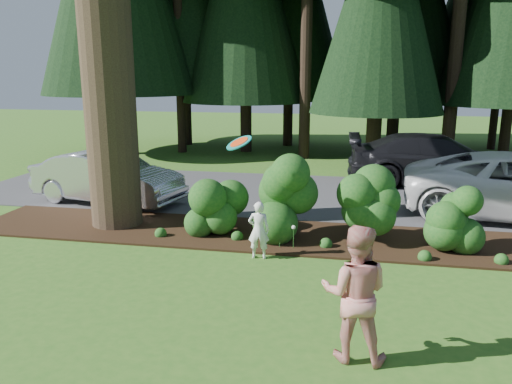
# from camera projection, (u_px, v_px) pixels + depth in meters

# --- Properties ---
(ground) EXTENTS (80.00, 80.00, 0.00)m
(ground) POSITION_uv_depth(u_px,v_px,m) (276.00, 297.00, 8.56)
(ground) COLOR #30611B
(ground) RESTS_ON ground
(mulch_bed) EXTENTS (16.00, 2.50, 0.05)m
(mulch_bed) POSITION_uv_depth(u_px,v_px,m) (298.00, 237.00, 11.66)
(mulch_bed) COLOR black
(mulch_bed) RESTS_ON ground
(driveway) EXTENTS (22.00, 6.00, 0.03)m
(driveway) POSITION_uv_depth(u_px,v_px,m) (313.00, 195.00, 15.72)
(driveway) COLOR #38383A
(driveway) RESTS_ON ground
(shrub_row) EXTENTS (6.53, 1.60, 1.61)m
(shrub_row) POSITION_uv_depth(u_px,v_px,m) (332.00, 207.00, 11.22)
(shrub_row) COLOR #164917
(shrub_row) RESTS_ON ground
(lily_cluster) EXTENTS (0.69, 0.09, 0.57)m
(lily_cluster) POSITION_uv_depth(u_px,v_px,m) (280.00, 228.00, 10.79)
(lily_cluster) COLOR #164917
(lily_cluster) RESTS_ON ground
(car_silver_wagon) EXTENTS (4.79, 2.46, 1.50)m
(car_silver_wagon) POSITION_uv_depth(u_px,v_px,m) (107.00, 177.00, 14.59)
(car_silver_wagon) COLOR #BCBCC1
(car_silver_wagon) RESTS_ON driveway
(car_dark_suv) EXTENTS (5.97, 2.54, 1.72)m
(car_dark_suv) POSITION_uv_depth(u_px,v_px,m) (436.00, 160.00, 16.97)
(car_dark_suv) COLOR black
(car_dark_suv) RESTS_ON driveway
(child) EXTENTS (0.47, 0.33, 1.21)m
(child) POSITION_uv_depth(u_px,v_px,m) (259.00, 230.00, 10.26)
(child) COLOR white
(child) RESTS_ON ground
(adult) EXTENTS (0.95, 0.76, 1.87)m
(adult) POSITION_uv_depth(u_px,v_px,m) (355.00, 293.00, 6.54)
(adult) COLOR red
(adult) RESTS_ON ground
(frisbee) EXTENTS (0.58, 0.53, 0.36)m
(frisbee) POSITION_uv_depth(u_px,v_px,m) (239.00, 143.00, 9.94)
(frisbee) COLOR #18857F
(frisbee) RESTS_ON ground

